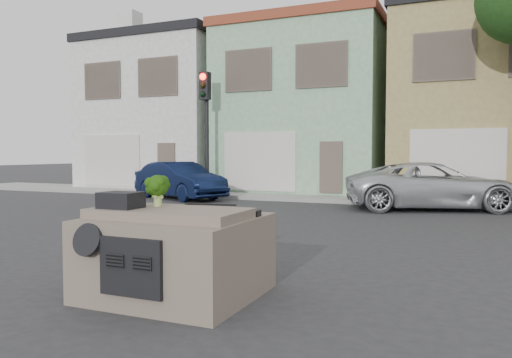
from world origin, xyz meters
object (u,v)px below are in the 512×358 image
Objects in this scene: navy_sedan at (180,199)px; broccoli at (158,190)px; silver_pickup at (433,209)px; traffic_signal at (206,135)px.

broccoli reaches higher than navy_sedan.
silver_pickup is at bearing 77.15° from broccoli.
navy_sedan is 10.68× the size of broccoli.
traffic_signal is at bearing 116.46° from broccoli.
navy_sedan is 0.81× the size of silver_pickup.
traffic_signal reaches higher than broccoli.
broccoli is at bearing 147.56° from silver_pickup.
silver_pickup is (9.40, 0.01, 0.00)m from navy_sedan.
broccoli is (6.22, -12.49, -1.22)m from traffic_signal.
traffic_signal reaches higher than navy_sedan.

